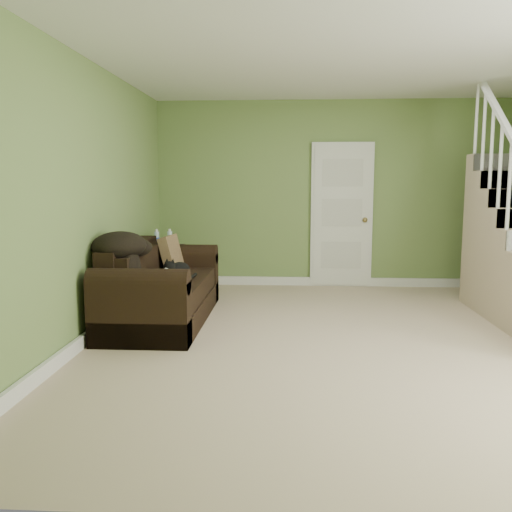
# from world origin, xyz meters

# --- Properties ---
(floor) EXTENTS (5.00, 5.50, 0.01)m
(floor) POSITION_xyz_m (0.00, 0.00, 0.00)
(floor) COLOR tan
(floor) RESTS_ON ground
(ceiling) EXTENTS (5.00, 5.50, 0.01)m
(ceiling) POSITION_xyz_m (0.00, 0.00, 2.60)
(ceiling) COLOR white
(ceiling) RESTS_ON wall_back
(wall_back) EXTENTS (5.00, 0.04, 2.60)m
(wall_back) POSITION_xyz_m (0.00, 2.75, 1.30)
(wall_back) COLOR #72904D
(wall_back) RESTS_ON floor
(wall_front) EXTENTS (5.00, 0.04, 2.60)m
(wall_front) POSITION_xyz_m (0.00, -2.75, 1.30)
(wall_front) COLOR #72904D
(wall_front) RESTS_ON floor
(wall_left) EXTENTS (0.04, 5.50, 2.60)m
(wall_left) POSITION_xyz_m (-2.50, 0.00, 1.30)
(wall_left) COLOR #72904D
(wall_left) RESTS_ON floor
(baseboard_back) EXTENTS (5.00, 0.04, 0.12)m
(baseboard_back) POSITION_xyz_m (0.00, 2.72, 0.06)
(baseboard_back) COLOR white
(baseboard_back) RESTS_ON floor
(baseboard_left) EXTENTS (0.04, 5.50, 0.12)m
(baseboard_left) POSITION_xyz_m (-2.47, 0.00, 0.06)
(baseboard_left) COLOR white
(baseboard_left) RESTS_ON floor
(door) EXTENTS (0.86, 0.12, 2.02)m
(door) POSITION_xyz_m (0.10, 2.71, 1.01)
(door) COLOR white
(door) RESTS_ON floor
(sofa) EXTENTS (0.91, 2.11, 0.83)m
(sofa) POSITION_xyz_m (-2.02, 0.65, 0.32)
(sofa) COLOR black
(sofa) RESTS_ON floor
(side_table) EXTENTS (0.63, 0.63, 0.87)m
(side_table) POSITION_xyz_m (-2.25, 1.93, 0.33)
(side_table) COLOR black
(side_table) RESTS_ON floor
(cat) EXTENTS (0.30, 0.54, 0.26)m
(cat) POSITION_xyz_m (-1.79, 0.58, 0.55)
(cat) COLOR black
(cat) RESTS_ON sofa
(banana) EXTENTS (0.19, 0.20, 0.06)m
(banana) POSITION_xyz_m (-1.86, 0.31, 0.48)
(banana) COLOR yellow
(banana) RESTS_ON sofa
(throw_pillow) EXTENTS (0.24, 0.46, 0.46)m
(throw_pillow) POSITION_xyz_m (-2.00, 1.25, 0.63)
(throw_pillow) COLOR #442A1B
(throw_pillow) RESTS_ON sofa
(throw_blanket) EXTENTS (0.70, 0.80, 0.28)m
(throw_blanket) POSITION_xyz_m (-2.28, 0.17, 0.86)
(throw_blanket) COLOR black
(throw_blanket) RESTS_ON sofa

